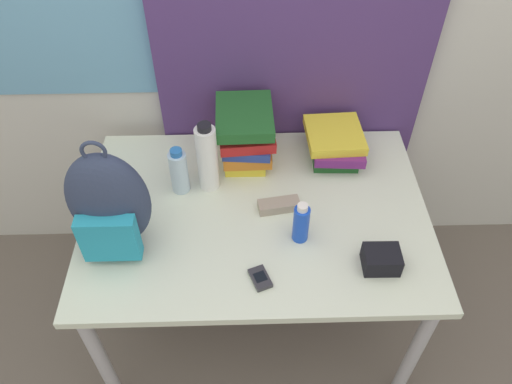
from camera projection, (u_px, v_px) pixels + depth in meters
wall_back at (251, 4)px, 1.80m from camera, size 6.00×0.06×2.50m
curtain_blue at (297, 11)px, 1.76m from camera, size 1.06×0.04×2.50m
desk at (256, 224)px, 1.87m from camera, size 1.25×0.88×0.72m
backpack at (109, 204)px, 1.59m from camera, size 0.26×0.19×0.45m
book_stack_left at (246, 134)px, 1.93m from camera, size 0.23×0.28×0.24m
book_stack_center at (335, 143)px, 1.98m from camera, size 0.24×0.26×0.12m
water_bottle at (179, 171)px, 1.83m from camera, size 0.07×0.07×0.20m
sports_bottle at (207, 158)px, 1.81m from camera, size 0.08×0.08×0.29m
sunscreen_bottle at (301, 223)px, 1.68m from camera, size 0.06×0.06×0.17m
cell_phone at (260, 278)px, 1.61m from camera, size 0.08×0.10×0.02m
sunglasses_case at (279, 205)px, 1.81m from camera, size 0.16×0.08×0.04m
camera_pouch at (381, 259)px, 1.63m from camera, size 0.12×0.10×0.07m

